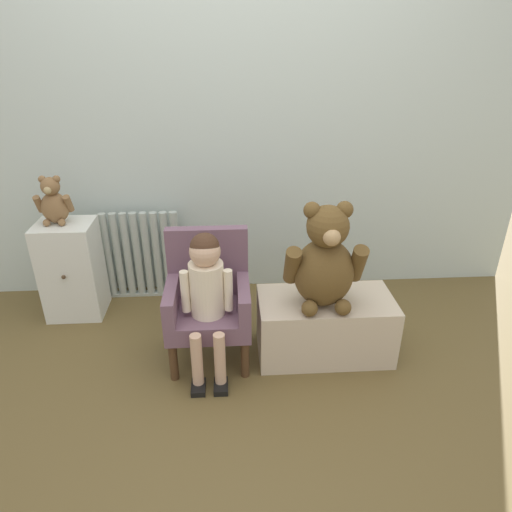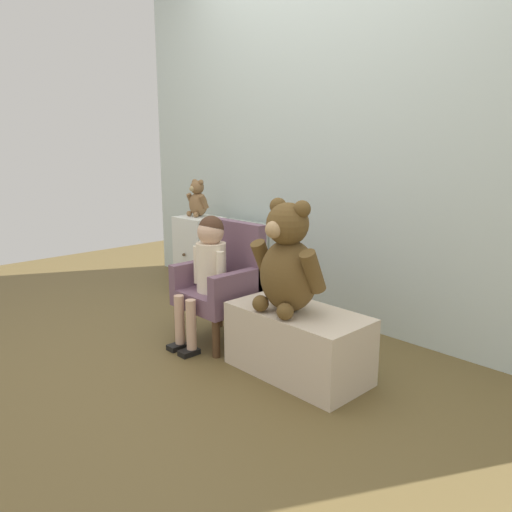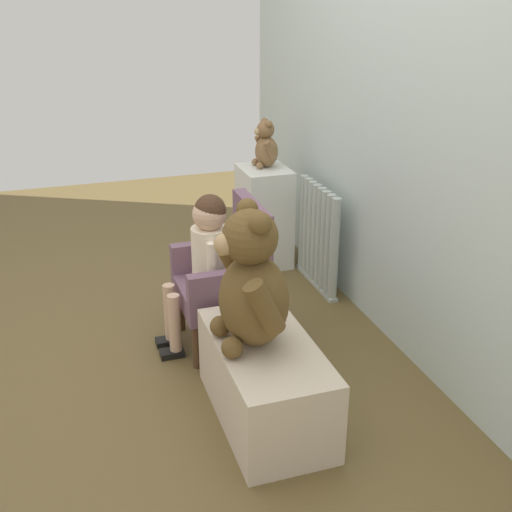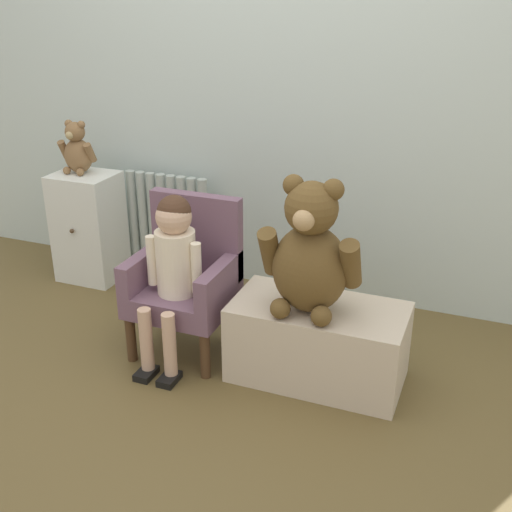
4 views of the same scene
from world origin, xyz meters
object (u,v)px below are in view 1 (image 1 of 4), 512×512
radiator (143,256)px  child_figure (206,285)px  low_bench (324,326)px  small_dresser (72,270)px  small_teddy_bear (54,203)px  child_armchair (208,298)px  large_teddy_bear (325,262)px

radiator → child_figure: size_ratio=0.78×
low_bench → radiator: bearing=147.7°
radiator → small_dresser: small_dresser is taller
radiator → small_teddy_bear: size_ratio=2.10×
child_armchair → large_teddy_bear: (0.58, -0.07, 0.23)m
child_armchair → large_teddy_bear: size_ratio=1.26×
low_bench → large_teddy_bear: (-0.03, -0.04, 0.41)m
radiator → large_teddy_bear: bearing=-34.9°
child_figure → small_teddy_bear: bearing=145.9°
small_dresser → small_teddy_bear: 0.42m
large_teddy_bear → small_teddy_bear: bearing=159.2°
child_armchair → large_teddy_bear: 0.63m
small_dresser → large_teddy_bear: (1.42, -0.53, 0.28)m
child_figure → large_teddy_bear: bearing=3.6°
radiator → small_dresser: 0.43m
radiator → large_teddy_bear: large_teddy_bear is taller
large_teddy_bear → radiator: bearing=145.1°
small_dresser → small_teddy_bear: (-0.03, 0.02, 0.42)m
small_dresser → large_teddy_bear: size_ratio=1.09×
child_armchair → child_figure: (-0.00, -0.11, 0.14)m
child_armchair → low_bench: 0.64m
radiator → low_bench: 1.26m
small_dresser → small_teddy_bear: small_teddy_bear is taller
radiator → low_bench: bearing=-32.3°
child_armchair → low_bench: child_armchair is taller
low_bench → small_teddy_bear: small_teddy_bear is taller
small_dresser → child_armchair: size_ratio=0.86×
radiator → child_figure: bearing=-59.3°
child_armchair → large_teddy_bear: bearing=-7.3°
small_dresser → child_armchair: (0.84, -0.46, 0.05)m
radiator → child_armchair: size_ratio=0.84×
child_armchair → low_bench: (0.61, -0.03, -0.18)m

